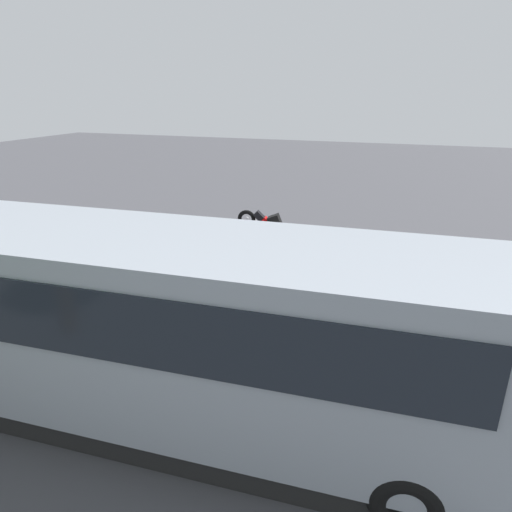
{
  "coord_description": "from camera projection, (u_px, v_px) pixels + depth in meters",
  "views": [
    {
      "loc": [
        -2.66,
        10.06,
        5.28
      ],
      "look_at": [
        1.05,
        -0.52,
        1.1
      ],
      "focal_mm": 31.31,
      "sensor_mm": 36.0,
      "label": 1
    }
  ],
  "objects": [
    {
      "name": "parked_motorcycle_silver",
      "position": [
        274.0,
        340.0,
        9.14
      ],
      "size": [
        2.04,
        0.62,
        0.99
      ],
      "color": "black",
      "rests_on": "ground_plane"
    },
    {
      "name": "tour_bus",
      "position": [
        166.0,
        333.0,
        7.12
      ],
      "size": [
        10.83,
        3.09,
        3.25
      ],
      "color": "#8C939E",
      "rests_on": "ground_plane"
    },
    {
      "name": "bay_line_b",
      "position": [
        361.0,
        316.0,
        11.07
      ],
      "size": [
        0.23,
        4.12,
        0.01
      ],
      "color": "white",
      "rests_on": "ground_plane"
    },
    {
      "name": "stunt_motorcycle",
      "position": [
        269.0,
        229.0,
        14.64
      ],
      "size": [
        2.01,
        0.66,
        1.72
      ],
      "color": "black",
      "rests_on": "ground_plane"
    },
    {
      "name": "spectator_left",
      "position": [
        264.0,
        298.0,
        9.64
      ],
      "size": [
        0.58,
        0.38,
        1.76
      ],
      "color": "black",
      "rests_on": "ground_plane"
    },
    {
      "name": "bay_line_d",
      "position": [
        153.0,
        284.0,
        12.91
      ],
      "size": [
        0.24,
        4.39,
        0.01
      ],
      "color": "white",
      "rests_on": "ground_plane"
    },
    {
      "name": "ground_plane",
      "position": [
        288.0,
        307.0,
        11.56
      ],
      "size": [
        80.0,
        80.0,
        0.0
      ],
      "primitive_type": "plane",
      "color": "#424247"
    },
    {
      "name": "spectator_right",
      "position": [
        169.0,
        286.0,
        10.24
      ],
      "size": [
        0.58,
        0.36,
        1.77
      ],
      "color": "black",
      "rests_on": "ground_plane"
    },
    {
      "name": "bay_line_a",
      "position": [
        493.0,
        337.0,
        10.15
      ],
      "size": [
        0.23,
        4.07,
        0.01
      ],
      "color": "white",
      "rests_on": "ground_plane"
    },
    {
      "name": "bay_line_c",
      "position": [
        249.0,
        299.0,
        11.99
      ],
      "size": [
        0.23,
        4.27,
        0.01
      ],
      "color": "white",
      "rests_on": "ground_plane"
    },
    {
      "name": "spectator_far_left",
      "position": [
        320.0,
        307.0,
        9.31
      ],
      "size": [
        0.58,
        0.35,
        1.74
      ],
      "color": "#473823",
      "rests_on": "ground_plane"
    },
    {
      "name": "spectator_far_right",
      "position": [
        137.0,
        277.0,
        10.74
      ],
      "size": [
        0.57,
        0.32,
        1.77
      ],
      "color": "black",
      "rests_on": "ground_plane"
    },
    {
      "name": "spectator_centre",
      "position": [
        228.0,
        291.0,
        10.13
      ],
      "size": [
        0.58,
        0.37,
        1.68
      ],
      "color": "#473823",
      "rests_on": "ground_plane"
    }
  ]
}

